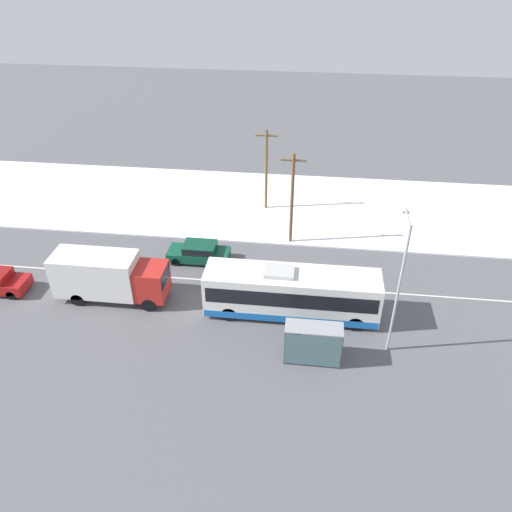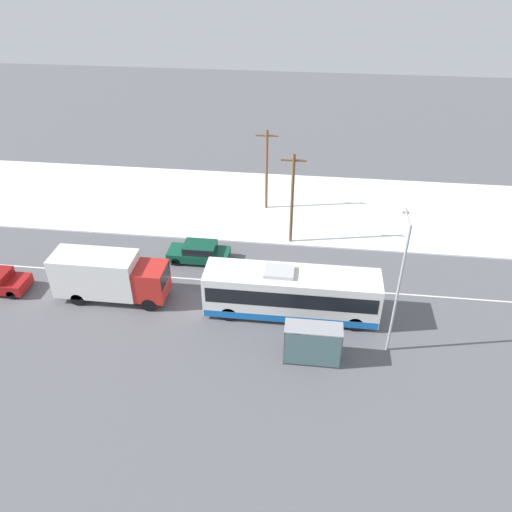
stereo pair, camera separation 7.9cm
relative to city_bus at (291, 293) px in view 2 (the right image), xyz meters
The scene contains 11 objects.
ground_plane 3.32m from the city_bus, 104.81° to the left, with size 120.00×120.00×0.00m, color #56565B.
snow_lot 14.40m from the city_bus, 92.98° to the left, with size 80.00×12.72×0.12m.
lane_marking_center 3.32m from the city_bus, 104.81° to the left, with size 60.00×0.12×0.00m.
city_bus is the anchor object (origin of this frame).
box_truck 11.74m from the city_bus, behind, with size 7.23×2.30×3.20m.
sedan_car 8.64m from the city_bus, 143.62° to the left, with size 4.42×1.80×1.43m.
pedestrian_at_stop 3.17m from the city_bus, 81.91° to the right, with size 0.63×0.28×1.74m.
bus_shelter 4.42m from the city_bus, 71.15° to the right, with size 3.15×1.20×2.40m.
streetlamp 7.07m from the city_bus, 21.05° to the right, with size 0.36×2.34×8.28m.
utility_pole_roadside 8.74m from the city_bus, 93.70° to the left, with size 1.80×0.24×7.24m.
utility_pole_snowlot 14.18m from the city_bus, 102.25° to the left, with size 1.80×0.24×7.02m.
Camera 2 is at (1.52, -27.16, 20.36)m, focal length 35.00 mm.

